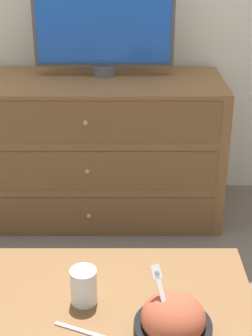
% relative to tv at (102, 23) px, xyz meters
% --- Properties ---
extents(ground_plane, '(12.00, 12.00, 0.00)m').
position_rel_tv_xyz_m(ground_plane, '(-0.19, 0.21, -1.02)').
color(ground_plane, '#70665B').
extents(dresser, '(1.36, 0.57, 0.75)m').
position_rel_tv_xyz_m(dresser, '(-0.08, -0.10, -0.64)').
color(dresser, brown).
rests_on(dresser, ground_plane).
extents(tv, '(0.71, 0.12, 0.51)m').
position_rel_tv_xyz_m(tv, '(0.00, 0.00, 0.00)').
color(tv, '#515156').
rests_on(tv, dresser).
extents(takeout_bowl, '(0.20, 0.20, 0.18)m').
position_rel_tv_xyz_m(takeout_bowl, '(0.23, -1.61, -0.47)').
color(takeout_bowl, black).
rests_on(takeout_bowl, coffee_table).
extents(drink_cup, '(0.07, 0.07, 0.10)m').
position_rel_tv_xyz_m(drink_cup, '(-0.01, -1.48, -0.47)').
color(drink_cup, beige).
rests_on(drink_cup, coffee_table).
extents(knife, '(0.16, 0.08, 0.01)m').
position_rel_tv_xyz_m(knife, '(0.00, -1.60, -0.52)').
color(knife, white).
rests_on(knife, coffee_table).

